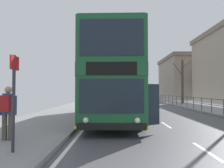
# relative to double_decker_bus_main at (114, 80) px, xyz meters

# --- Properties ---
(double_decker_bus_main) EXTENTS (3.28, 10.90, 4.53)m
(double_decker_bus_main) POSITION_rel_double_decker_bus_main_xyz_m (0.00, 0.00, 0.00)
(double_decker_bus_main) COLOR #19512D
(double_decker_bus_main) RESTS_ON ground
(pedestrian_railing_far_kerb) EXTENTS (0.05, 30.32, 1.04)m
(pedestrian_railing_far_kerb) POSITION_rel_double_decker_bus_main_xyz_m (7.04, 5.61, -1.53)
(pedestrian_railing_far_kerb) COLOR #2D3338
(pedestrian_railing_far_kerb) RESTS_ON ground
(pedestrian_with_backpack) EXTENTS (0.55, 0.55, 1.70)m
(pedestrian_with_backpack) POSITION_rel_double_decker_bus_main_xyz_m (-3.37, -6.12, -1.24)
(pedestrian_with_backpack) COLOR #4C473D
(pedestrian_with_backpack) RESTS_ON ground
(bus_stop_sign_near) EXTENTS (0.08, 0.44, 2.47)m
(bus_stop_sign_near) POSITION_rel_double_decker_bus_main_xyz_m (-2.55, -7.46, -0.70)
(bus_stop_sign_near) COLOR #2D2D33
(bus_stop_sign_near) RESTS_ON ground
(bare_tree_far_01) EXTENTS (2.58, 2.05, 5.63)m
(bare_tree_far_01) POSITION_rel_double_decker_bus_main_xyz_m (8.77, 15.25, 0.74)
(bare_tree_far_01) COLOR #4C3D2D
(bare_tree_far_01) RESTS_ON ground
(background_building_01) EXTENTS (12.51, 15.03, 9.06)m
(background_building_01) POSITION_rel_double_decker_bus_main_xyz_m (17.06, 34.51, 2.18)
(background_building_01) COLOR gray
(background_building_01) RESTS_ON ground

